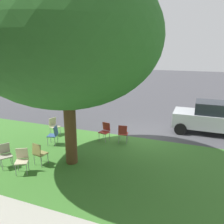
{
  "coord_description": "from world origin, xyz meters",
  "views": [
    {
      "loc": [
        -2.55,
        10.5,
        4.18
      ],
      "look_at": [
        1.2,
        0.86,
        1.37
      ],
      "focal_mm": 36.54,
      "sensor_mm": 36.0,
      "label": 1
    }
  ],
  "objects": [
    {
      "name": "chair_3",
      "position": [
        4.17,
        1.35,
        0.52
      ],
      "size": [
        0.54,
        0.53,
        0.88
      ],
      "color": "beige",
      "rests_on": "ground"
    },
    {
      "name": "chair_0",
      "position": [
        0.56,
        1.12,
        0.52
      ],
      "size": [
        0.48,
        0.48,
        0.88
      ],
      "color": "#B7332D",
      "rests_on": "ground"
    },
    {
      "name": "chair_5",
      "position": [
        2.79,
        4.26,
        0.52
      ],
      "size": [
        0.47,
        0.48,
        0.88
      ],
      "color": "olive",
      "rests_on": "ground"
    },
    {
      "name": "ground",
      "position": [
        0.0,
        0.0,
        0.0
      ],
      "size": [
        80.0,
        80.0,
        0.0
      ],
      "primitive_type": "plane",
      "color": "#424247"
    },
    {
      "name": "chair_4",
      "position": [
        3.89,
        4.79,
        0.52
      ],
      "size": [
        0.58,
        0.58,
        0.88
      ],
      "color": "#ADA393",
      "rests_on": "ground"
    },
    {
      "name": "chair_6",
      "position": [
        3.01,
        4.9,
        0.52
      ],
      "size": [
        0.57,
        0.57,
        0.88
      ],
      "color": "beige",
      "rests_on": "ground"
    },
    {
      "name": "grass_verge",
      "position": [
        0.0,
        3.2,
        0.0
      ],
      "size": [
        48.0,
        6.0,
        0.01
      ],
      "primitive_type": "cube",
      "color": "#3D752D",
      "rests_on": "ground"
    },
    {
      "name": "street_tree",
      "position": [
        1.78,
        3.62,
        4.61
      ],
      "size": [
        6.5,
        6.5,
        7.02
      ],
      "color": "brown",
      "rests_on": "ground"
    },
    {
      "name": "chair_2",
      "position": [
        1.44,
        1.14,
        0.52
      ],
      "size": [
        0.49,
        0.5,
        0.88
      ],
      "color": "#B7332D",
      "rests_on": "ground"
    },
    {
      "name": "chair_1",
      "position": [
        3.42,
        2.43,
        0.52
      ],
      "size": [
        0.51,
        0.51,
        0.88
      ],
      "color": "#335184",
      "rests_on": "ground"
    },
    {
      "name": "parked_car",
      "position": [
        -3.26,
        -1.85,
        0.84
      ],
      "size": [
        3.7,
        1.92,
        1.65
      ],
      "color": "#ADB2B7",
      "rests_on": "ground"
    }
  ]
}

